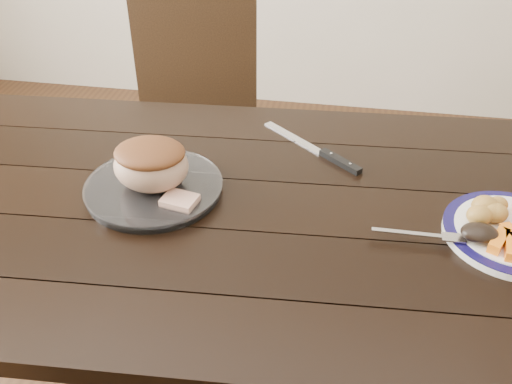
% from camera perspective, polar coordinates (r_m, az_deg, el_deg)
% --- Properties ---
extents(dining_table, '(1.65, 1.00, 0.75)m').
position_cam_1_polar(dining_table, '(1.28, -3.39, -4.36)').
color(dining_table, black).
rests_on(dining_table, ground).
extents(chair_far, '(0.47, 0.48, 0.93)m').
position_cam_1_polar(chair_far, '(2.00, -6.14, 6.93)').
color(chair_far, black).
rests_on(chair_far, ground).
extents(dinner_plate, '(0.27, 0.27, 0.02)m').
position_cam_1_polar(dinner_plate, '(1.23, 24.24, -3.84)').
color(dinner_plate, white).
rests_on(dinner_plate, dining_table).
extents(serving_platter, '(0.29, 0.29, 0.02)m').
position_cam_1_polar(serving_platter, '(1.26, -10.15, 0.28)').
color(serving_platter, white).
rests_on(serving_platter, dining_table).
extents(roasted_potatoes, '(0.09, 0.09, 0.05)m').
position_cam_1_polar(roasted_potatoes, '(1.22, 22.24, -1.73)').
color(roasted_potatoes, gold).
rests_on(roasted_potatoes, dinner_plate).
extents(carrot_batons, '(0.08, 0.10, 0.02)m').
position_cam_1_polar(carrot_batons, '(1.17, 24.16, -4.62)').
color(carrot_batons, orange).
rests_on(carrot_batons, dinner_plate).
extents(dark_mushroom, '(0.07, 0.05, 0.03)m').
position_cam_1_polar(dark_mushroom, '(1.16, 21.45, -3.82)').
color(dark_mushroom, black).
rests_on(dark_mushroom, dinner_plate).
extents(fork, '(0.18, 0.03, 0.00)m').
position_cam_1_polar(fork, '(1.15, 16.59, -4.20)').
color(fork, silver).
rests_on(fork, dinner_plate).
extents(roast_joint, '(0.16, 0.14, 0.11)m').
position_cam_1_polar(roast_joint, '(1.23, -10.44, 2.58)').
color(roast_joint, tan).
rests_on(roast_joint, serving_platter).
extents(cut_slice, '(0.08, 0.07, 0.02)m').
position_cam_1_polar(cut_slice, '(1.19, -7.63, -0.91)').
color(cut_slice, tan).
rests_on(cut_slice, serving_platter).
extents(carving_knife, '(0.26, 0.22, 0.01)m').
position_cam_1_polar(carving_knife, '(1.38, 7.22, 3.67)').
color(carving_knife, silver).
rests_on(carving_knife, dining_table).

